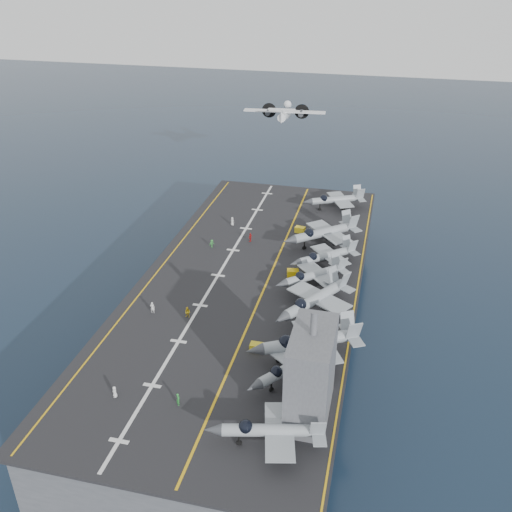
% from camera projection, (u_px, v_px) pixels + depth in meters
% --- Properties ---
extents(ground, '(500.00, 500.00, 0.00)m').
position_uv_depth(ground, '(251.00, 328.00, 105.03)').
color(ground, '#142135').
rests_on(ground, ground).
extents(hull, '(36.00, 90.00, 10.00)m').
position_uv_depth(hull, '(251.00, 305.00, 102.67)').
color(hull, '#56595E').
rests_on(hull, ground).
extents(flight_deck, '(38.00, 92.00, 0.40)m').
position_uv_depth(flight_deck, '(251.00, 280.00, 100.22)').
color(flight_deck, black).
rests_on(flight_deck, hull).
extents(foul_line, '(0.35, 90.00, 0.02)m').
position_uv_depth(foul_line, '(267.00, 281.00, 99.49)').
color(foul_line, gold).
rests_on(foul_line, flight_deck).
extents(landing_centerline, '(0.50, 90.00, 0.02)m').
position_uv_depth(landing_centerline, '(218.00, 275.00, 101.35)').
color(landing_centerline, silver).
rests_on(landing_centerline, flight_deck).
extents(deck_edge_port, '(0.25, 90.00, 0.02)m').
position_uv_depth(deck_edge_port, '(160.00, 268.00, 103.63)').
color(deck_edge_port, gold).
rests_on(deck_edge_port, flight_deck).
extents(deck_edge_stbd, '(0.25, 90.00, 0.02)m').
position_uv_depth(deck_edge_stbd, '(357.00, 292.00, 96.28)').
color(deck_edge_stbd, gold).
rests_on(deck_edge_stbd, flight_deck).
extents(island_superstructure, '(5.00, 10.00, 15.00)m').
position_uv_depth(island_superstructure, '(311.00, 365.00, 67.77)').
color(island_superstructure, '#56595E').
rests_on(island_superstructure, flight_deck).
extents(fighter_jet_0, '(15.76, 12.26, 4.87)m').
position_uv_depth(fighter_jet_0, '(273.00, 429.00, 65.46)').
color(fighter_jet_0, '#8E979E').
rests_on(fighter_jet_0, flight_deck).
extents(fighter_jet_1, '(15.84, 16.64, 4.82)m').
position_uv_depth(fighter_jet_1, '(294.00, 365.00, 75.73)').
color(fighter_jet_1, '#9EA6AD').
rests_on(fighter_jet_1, flight_deck).
extents(fighter_jet_2, '(19.68, 17.43, 5.71)m').
position_uv_depth(fighter_jet_2, '(310.00, 340.00, 79.71)').
color(fighter_jet_2, '#9CA5AB').
rests_on(fighter_jet_2, flight_deck).
extents(fighter_jet_3, '(17.52, 19.19, 5.55)m').
position_uv_depth(fighter_jet_3, '(315.00, 298.00, 89.58)').
color(fighter_jet_3, '#99A3AB').
rests_on(fighter_jet_3, flight_deck).
extents(fighter_jet_4, '(16.17, 15.78, 4.72)m').
position_uv_depth(fighter_jet_4, '(315.00, 274.00, 97.08)').
color(fighter_jet_4, '#9DA8AF').
rests_on(fighter_jet_4, flight_deck).
extents(fighter_jet_5, '(16.07, 15.48, 4.67)m').
position_uv_depth(fighter_jet_5, '(327.00, 255.00, 103.26)').
color(fighter_jet_5, gray).
rests_on(fighter_jet_5, flight_deck).
extents(fighter_jet_6, '(19.30, 18.68, 5.61)m').
position_uv_depth(fighter_jet_6, '(325.00, 232.00, 110.77)').
color(fighter_jet_6, '#8F969D').
rests_on(fighter_jet_6, flight_deck).
extents(fighter_jet_8, '(16.57, 14.38, 4.84)m').
position_uv_depth(fighter_jet_8, '(337.00, 199.00, 126.43)').
color(fighter_jet_8, '#969EA7').
rests_on(fighter_jet_8, flight_deck).
extents(tow_cart_a, '(1.94, 1.27, 1.16)m').
position_uv_depth(tow_cart_a, '(257.00, 347.00, 82.04)').
color(tow_cart_a, gold).
rests_on(tow_cart_a, flight_deck).
extents(tow_cart_b, '(2.31, 1.77, 1.24)m').
position_uv_depth(tow_cart_b, '(293.00, 273.00, 100.90)').
color(tow_cart_b, '#DBAF0A').
rests_on(tow_cart_b, flight_deck).
extents(tow_cart_c, '(2.18, 1.61, 1.19)m').
position_uv_depth(tow_cart_c, '(300.00, 230.00, 116.66)').
color(tow_cart_c, yellow).
rests_on(tow_cart_c, flight_deck).
extents(crew_0, '(0.78, 1.06, 1.66)m').
position_uv_depth(crew_0, '(115.00, 392.00, 73.37)').
color(crew_0, silver).
rests_on(crew_0, flight_deck).
extents(crew_1, '(1.29, 0.95, 2.00)m').
position_uv_depth(crew_1, '(152.00, 308.00, 90.41)').
color(crew_1, silver).
rests_on(crew_1, flight_deck).
extents(crew_2, '(1.22, 0.92, 1.84)m').
position_uv_depth(crew_2, '(188.00, 312.00, 89.35)').
color(crew_2, yellow).
rests_on(crew_2, flight_deck).
extents(crew_3, '(1.12, 1.13, 1.59)m').
position_uv_depth(crew_3, '(212.00, 243.00, 110.68)').
color(crew_3, '#288130').
rests_on(crew_3, flight_deck).
extents(crew_4, '(1.04, 1.29, 1.87)m').
position_uv_depth(crew_4, '(250.00, 237.00, 112.76)').
color(crew_4, '#B21919').
rests_on(crew_4, flight_deck).
extents(crew_5, '(1.31, 1.17, 1.82)m').
position_uv_depth(crew_5, '(232.00, 221.00, 119.50)').
color(crew_5, silver).
rests_on(crew_5, flight_deck).
extents(crew_6, '(1.06, 1.25, 1.77)m').
position_uv_depth(crew_6, '(178.00, 399.00, 72.09)').
color(crew_6, '#268C33').
rests_on(crew_6, flight_deck).
extents(transport_plane, '(22.55, 16.32, 5.06)m').
position_uv_depth(transport_plane, '(284.00, 116.00, 149.84)').
color(transport_plane, silver).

